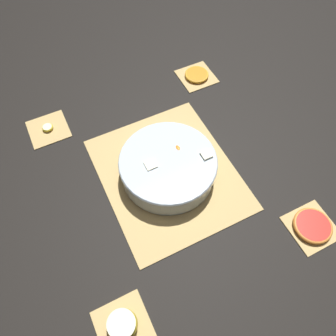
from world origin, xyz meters
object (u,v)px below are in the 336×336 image
Objects in this scene: apple_half at (122,325)px; orange_slice_whole at (197,75)px; grapefruit_slice at (313,226)px; fruit_salad_bowl at (168,166)px; banana_coin_single at (48,127)px.

orange_slice_whole is (-0.63, 0.54, -0.02)m from apple_half.
apple_half is 0.68× the size of grapefruit_slice.
apple_half is at bearing -40.47° from fruit_salad_bowl.
orange_slice_whole is at bearing 180.00° from grapefruit_slice.
banana_coin_single is 0.33× the size of grapefruit_slice.
grapefruit_slice is at bearing 0.00° from orange_slice_whole.
apple_half reaches higher than orange_slice_whole.
banana_coin_single is (-0.63, -0.00, -0.02)m from apple_half.
orange_slice_whole is at bearing 139.69° from fruit_salad_bowl.
grapefruit_slice is at bearing 40.36° from fruit_salad_bowl.
apple_half is at bearing -40.39° from orange_slice_whole.
apple_half reaches higher than grapefruit_slice.
fruit_salad_bowl is at bearing -139.64° from grapefruit_slice.
orange_slice_whole is 0.54m from banana_coin_single.
grapefruit_slice is (-0.00, 0.54, -0.01)m from apple_half.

